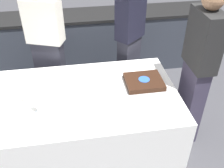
% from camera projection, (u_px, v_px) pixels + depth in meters
% --- Properties ---
extents(ground_plane, '(14.00, 14.00, 0.00)m').
position_uv_depth(ground_plane, '(82.00, 144.00, 3.03)').
color(ground_plane, '#424247').
extents(back_counter, '(4.40, 0.58, 0.92)m').
position_uv_depth(back_counter, '(73.00, 43.00, 4.08)').
color(back_counter, '#333842').
rests_on(back_counter, ground_plane).
extents(dining_table, '(2.02, 1.17, 0.72)m').
position_uv_depth(dining_table, '(80.00, 122.00, 2.82)').
color(dining_table, white).
rests_on(dining_table, ground_plane).
extents(cake, '(0.42, 0.37, 0.06)m').
position_uv_depth(cake, '(144.00, 82.00, 2.74)').
color(cake, '#B7B2AD').
rests_on(cake, dining_table).
extents(plate_stack, '(0.22, 0.22, 0.04)m').
position_uv_depth(plate_stack, '(33.00, 96.00, 2.57)').
color(plate_stack, white).
rests_on(plate_stack, dining_table).
extents(wine_glass, '(0.06, 0.06, 0.19)m').
position_uv_depth(wine_glass, '(36.00, 102.00, 2.33)').
color(wine_glass, white).
rests_on(wine_glass, dining_table).
extents(side_plate_near_cake, '(0.18, 0.18, 0.00)m').
position_uv_depth(side_plate_near_cake, '(141.00, 67.00, 3.03)').
color(side_plate_near_cake, white).
rests_on(side_plate_near_cake, dining_table).
extents(person_cutting_cake, '(0.40, 0.38, 1.68)m').
position_uv_depth(person_cutting_cake, '(130.00, 40.00, 3.25)').
color(person_cutting_cake, '#282833').
rests_on(person_cutting_cake, ground_plane).
extents(person_seated_right, '(0.20, 0.41, 1.72)m').
position_uv_depth(person_seated_right, '(197.00, 70.00, 2.67)').
color(person_seated_right, '#383347').
rests_on(person_seated_right, ground_plane).
extents(person_standing_back, '(0.46, 0.33, 1.67)m').
position_uv_depth(person_standing_back, '(47.00, 47.00, 3.12)').
color(person_standing_back, '#282833').
rests_on(person_standing_back, ground_plane).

